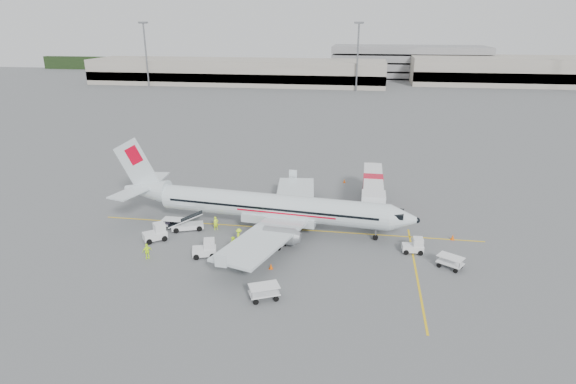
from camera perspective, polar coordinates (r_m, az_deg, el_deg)
name	(u,v)px	position (r m, az deg, el deg)	size (l,w,h in m)	color
ground	(285,229)	(55.58, -0.33, -4.38)	(360.00, 360.00, 0.00)	#56595B
stripe_lead	(285,229)	(55.57, -0.33, -4.37)	(44.00, 0.20, 0.01)	yellow
stripe_cross	(416,272)	(48.10, 14.94, -9.14)	(0.20, 20.00, 0.01)	yellow
terminal_west	(237,72)	(187.32, -6.09, 13.99)	(110.00, 22.00, 9.00)	gray
terminal_east	(535,71)	(205.34, 27.24, 12.63)	(90.00, 26.00, 10.00)	gray
parking_garage	(408,61)	(211.31, 14.07, 14.85)	(62.00, 24.00, 14.00)	slate
treeline	(348,67)	(226.08, 7.18, 14.53)	(300.00, 3.00, 6.00)	black
mast_west	(146,55)	(185.79, -16.46, 15.30)	(3.20, 1.20, 22.00)	slate
mast_center	(357,57)	(168.50, 8.24, 15.50)	(3.20, 1.20, 22.00)	slate
aircraft	(272,190)	(53.76, -1.86, 0.22)	(34.52, 27.06, 9.52)	silver
jet_bridge	(372,192)	(61.82, 9.97, -0.01)	(3.07, 16.35, 4.29)	silver
belt_loader	(187,219)	(56.04, -11.87, -3.18)	(4.77, 1.79, 2.59)	silver
tug_fore	(413,245)	(51.43, 14.59, -6.12)	(2.13, 1.22, 1.65)	silver
tug_mid	(204,248)	(49.69, -9.91, -6.58)	(2.37, 1.36, 1.83)	silver
tug_aft	(155,232)	(54.32, -15.53, -4.65)	(2.44, 1.40, 1.89)	silver
cart_loaded_a	(275,242)	(51.13, -1.51, -5.90)	(2.24, 1.33, 1.17)	silver
cart_loaded_b	(173,224)	(56.91, -13.43, -3.68)	(2.37, 1.40, 1.24)	silver
cart_empty_a	(264,292)	(42.16, -2.84, -11.77)	(2.55, 1.51, 1.33)	silver
cart_empty_b	(450,262)	(49.49, 18.67, -7.88)	(2.38, 1.41, 1.24)	silver
cone_nose	(453,237)	(55.78, 18.94, -5.06)	(0.39, 0.39, 0.64)	#F65805
cone_port	(344,181)	(71.58, 6.69, 1.32)	(0.35, 0.35, 0.56)	#F65805
cone_stbd	(271,266)	(46.95, -2.04, -8.77)	(0.36, 0.36, 0.59)	#F65805
crew_a	(216,223)	(55.64, -8.55, -3.69)	(0.58, 0.38, 1.59)	#CAF619
crew_b	(233,245)	(50.01, -6.49, -6.25)	(0.87, 0.68, 1.78)	#CAF619
crew_c	(239,236)	(51.91, -5.82, -5.23)	(1.13, 0.65, 1.75)	#CAF619
crew_d	(147,251)	(50.57, -16.35, -6.75)	(0.97, 0.40, 1.65)	#CAF619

